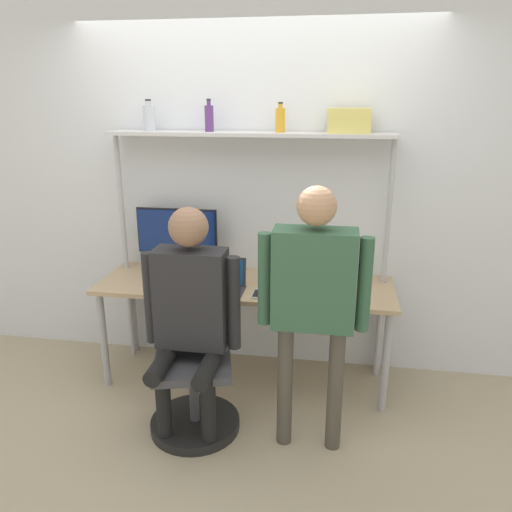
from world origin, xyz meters
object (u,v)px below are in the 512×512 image
Objects in this scene: person_seated at (190,305)px; bottle_clear at (149,118)px; cell_phone at (258,294)px; storage_box at (349,121)px; office_chair at (194,384)px; person_standing at (314,290)px; monitor at (177,235)px; bottle_purple at (209,118)px; bottle_amber at (280,120)px; laptop at (223,280)px.

person_seated is 6.71× the size of bottle_clear.
bottle_clear is at bearing 120.87° from person_seated.
storage_box is at bearing 35.12° from cell_phone.
person_standing is (0.72, -0.08, 0.71)m from office_chair.
bottle_purple is (0.27, 0.00, 0.83)m from monitor.
cell_phone is at bearing 53.91° from person_seated.
bottle_amber is (0.09, 0.38, 1.10)m from cell_phone.
office_chair is 1.82m from bottle_clear.
bottle_amber reaches higher than storage_box.
bottle_clear reaches higher than monitor.
bottle_amber is at bearing -0.00° from bottle_purple.
office_chair is at bearing -138.13° from storage_box.
storage_box reaches higher than monitor.
bottle_amber reaches higher than office_chair.
person_standing is (0.38, -0.48, 0.25)m from cell_phone.
storage_box is (0.94, -0.00, -0.01)m from bottle_purple.
monitor is 0.81m from cell_phone.
person_seated is at bearing -76.80° from office_chair.
storage_box is (0.88, 0.79, 1.56)m from office_chair.
storage_box is (0.87, 0.83, 1.01)m from person_seated.
bottle_purple is (-0.78, 0.86, 0.86)m from person_standing.
monitor is 0.88m from bottle_purple.
office_chair is at bearing -58.29° from bottle_clear.
office_chair is 4.36× the size of bottle_purple.
cell_phone is 0.11× the size of person_seated.
bottle_purple is at bearing 115.23° from laptop.
storage_box reaches higher than cell_phone.
monitor is at bearing 112.16° from person_seated.
office_chair is 1.80m from bottle_amber.
monitor is at bearing 140.66° from person_standing.
office_chair is 0.60× the size of person_standing.
monitor is at bearing 112.63° from office_chair.
office_chair is (0.33, -0.78, -0.74)m from monitor.
person_standing is (0.64, -0.56, 0.19)m from laptop.
cell_phone is (0.25, -0.07, -0.05)m from laptop.
person_standing is 1.45m from bottle_purple.
bottle_amber is at bearing 61.46° from office_chair.
laptop is at bearing 79.88° from office_chair.
laptop reaches higher than cell_phone.
bottle_purple reaches higher than monitor.
person_standing is 1.25m from bottle_amber.
person_standing reaches higher than person_seated.
storage_box is at bearing 41.87° from office_chair.
cell_phone is (0.67, -0.38, -0.28)m from monitor.
bottle_clear is at bearing 180.00° from storage_box.
bottle_amber is (0.34, 0.31, 1.05)m from laptop.
monitor is at bearing 150.57° from cell_phone.
person_standing is at bearing -100.09° from storage_box.
monitor is 2.20× the size of storage_box.
monitor is 2.00× the size of laptop.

